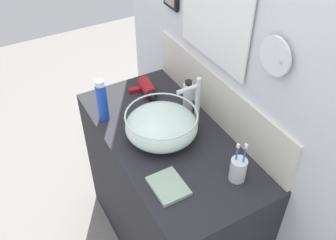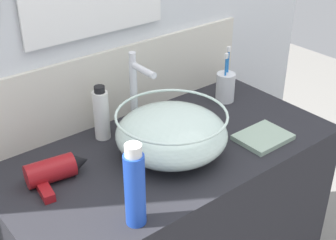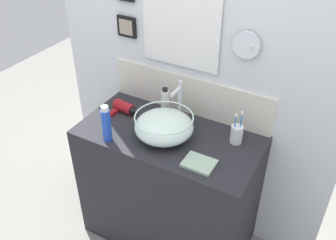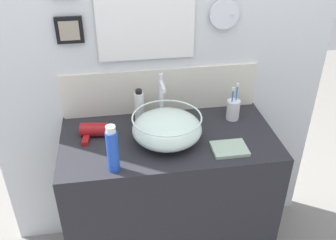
{
  "view_description": "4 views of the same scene",
  "coord_description": "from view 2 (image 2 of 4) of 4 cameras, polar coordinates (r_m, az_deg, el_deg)",
  "views": [
    {
      "loc": [
        1.12,
        -0.63,
        2.05
      ],
      "look_at": [
        -0.0,
        0.0,
        0.96
      ],
      "focal_mm": 40.0,
      "sensor_mm": 36.0,
      "label": 1
    },
    {
      "loc": [
        -0.76,
        -0.95,
        1.65
      ],
      "look_at": [
        -0.0,
        0.0,
        0.96
      ],
      "focal_mm": 50.0,
      "sensor_mm": 36.0,
      "label": 2
    },
    {
      "loc": [
        0.83,
        -1.5,
        2.16
      ],
      "look_at": [
        -0.0,
        0.0,
        0.96
      ],
      "focal_mm": 40.0,
      "sensor_mm": 36.0,
      "label": 3
    },
    {
      "loc": [
        -0.24,
        -1.5,
        1.9
      ],
      "look_at": [
        -0.0,
        0.0,
        0.96
      ],
      "focal_mm": 40.0,
      "sensor_mm": 36.0,
      "label": 4
    }
  ],
  "objects": [
    {
      "name": "hair_drier",
      "position": [
        1.33,
        -13.56,
        -5.99
      ],
      "size": [
        0.18,
        0.13,
        0.07
      ],
      "color": "maroon",
      "rests_on": "vanity_counter"
    },
    {
      "name": "shampoo_bottle",
      "position": [
        1.47,
        -8.13,
        0.74
      ],
      "size": [
        0.05,
        0.05,
        0.18
      ],
      "color": "white",
      "rests_on": "vanity_counter"
    },
    {
      "name": "spray_bottle",
      "position": [
        1.11,
        -4.07,
        -8.13
      ],
      "size": [
        0.05,
        0.05,
        0.22
      ],
      "color": "blue",
      "rests_on": "vanity_counter"
    },
    {
      "name": "glass_bowl_sink",
      "position": [
        1.38,
        0.43,
        -1.58
      ],
      "size": [
        0.33,
        0.33,
        0.14
      ],
      "color": "silver",
      "rests_on": "vanity_counter"
    },
    {
      "name": "faucet",
      "position": [
        1.47,
        -3.95,
        3.95
      ],
      "size": [
        0.02,
        0.12,
        0.27
      ],
      "color": "silver",
      "rests_on": "vanity_counter"
    },
    {
      "name": "back_panel",
      "position": [
        1.52,
        -7.1,
        12.34
      ],
      "size": [
        1.83,
        0.1,
        2.41
      ],
      "color": "silver",
      "rests_on": "ground"
    },
    {
      "name": "toothbrush_cup",
      "position": [
        1.71,
        7.01,
        4.05
      ],
      "size": [
        0.07,
        0.07,
        0.2
      ],
      "color": "silver",
      "rests_on": "vanity_counter"
    },
    {
      "name": "hand_towel",
      "position": [
        1.51,
        11.51,
        -2.07
      ],
      "size": [
        0.16,
        0.13,
        0.02
      ],
      "primitive_type": "cube",
      "color": "#99B29E",
      "rests_on": "vanity_counter"
    }
  ]
}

